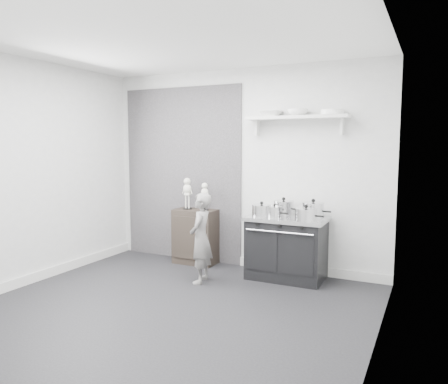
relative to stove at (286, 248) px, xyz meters
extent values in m
plane|color=black|center=(-0.76, -1.48, -0.40)|extent=(4.00, 4.00, 0.00)
cube|color=#BCBCBA|center=(-0.76, 0.32, 0.95)|extent=(4.00, 0.02, 2.70)
cube|color=#BCBCBA|center=(-0.76, -3.28, 0.95)|extent=(4.00, 0.02, 2.70)
cube|color=#BCBCBA|center=(-2.76, -1.48, 0.95)|extent=(0.02, 3.60, 2.70)
cube|color=#BCBCBA|center=(1.24, -1.48, 0.95)|extent=(0.02, 3.60, 2.70)
cube|color=silver|center=(-0.76, -1.48, 2.30)|extent=(4.00, 3.60, 0.02)
cube|color=black|center=(-1.71, 0.31, 0.85)|extent=(1.90, 0.02, 2.50)
cube|color=silver|center=(0.24, 0.30, -0.34)|extent=(2.00, 0.03, 0.12)
cube|color=silver|center=(-2.74, -1.48, -0.34)|extent=(0.03, 3.60, 0.12)
cube|color=silver|center=(0.04, 0.19, 1.62)|extent=(1.30, 0.26, 0.04)
cube|color=silver|center=(-0.51, 0.26, 1.50)|extent=(0.03, 0.12, 0.20)
cube|color=silver|center=(0.59, 0.26, 1.50)|extent=(0.03, 0.12, 0.20)
cube|color=black|center=(0.00, 0.00, -0.03)|extent=(0.93, 0.56, 0.74)
cube|color=silver|center=(0.00, 0.00, 0.37)|extent=(0.98, 0.59, 0.05)
cube|color=black|center=(-0.22, -0.27, -0.01)|extent=(0.39, 0.02, 0.48)
cube|color=black|center=(0.22, -0.27, -0.01)|extent=(0.39, 0.02, 0.48)
cylinder|color=silver|center=(0.00, -0.30, 0.25)|extent=(0.84, 0.02, 0.02)
cylinder|color=black|center=(-0.28, -0.29, 0.33)|extent=(0.04, 0.03, 0.04)
cylinder|color=black|center=(0.00, -0.29, 0.33)|extent=(0.04, 0.03, 0.04)
cylinder|color=black|center=(0.28, -0.29, 0.33)|extent=(0.04, 0.03, 0.04)
cube|color=black|center=(-1.38, 0.13, -0.01)|extent=(0.59, 0.35, 0.77)
imported|color=slate|center=(-0.90, -0.59, 0.15)|extent=(0.34, 0.44, 1.10)
cylinder|color=silver|center=(-0.30, -0.10, 0.46)|extent=(0.24, 0.24, 0.13)
cylinder|color=silver|center=(-0.30, -0.10, 0.53)|extent=(0.25, 0.25, 0.01)
sphere|color=black|center=(-0.30, -0.10, 0.56)|extent=(0.04, 0.04, 0.04)
cylinder|color=black|center=(-0.14, -0.10, 0.46)|extent=(0.10, 0.02, 0.02)
cylinder|color=silver|center=(-0.09, 0.13, 0.47)|extent=(0.25, 0.25, 0.17)
cylinder|color=silver|center=(-0.09, 0.13, 0.57)|extent=(0.26, 0.26, 0.01)
sphere|color=black|center=(-0.09, 0.13, 0.60)|extent=(0.04, 0.04, 0.04)
cylinder|color=black|center=(0.08, 0.13, 0.47)|extent=(0.10, 0.02, 0.02)
cylinder|color=silver|center=(0.31, 0.08, 0.48)|extent=(0.26, 0.26, 0.17)
cylinder|color=silver|center=(0.31, 0.08, 0.57)|extent=(0.27, 0.27, 0.01)
sphere|color=black|center=(0.31, 0.08, 0.60)|extent=(0.05, 0.05, 0.05)
cylinder|color=black|center=(0.48, 0.08, 0.48)|extent=(0.10, 0.02, 0.02)
cylinder|color=silver|center=(0.29, -0.19, 0.46)|extent=(0.25, 0.25, 0.14)
cylinder|color=silver|center=(0.29, -0.19, 0.54)|extent=(0.26, 0.26, 0.01)
sphere|color=black|center=(0.29, -0.19, 0.57)|extent=(0.05, 0.05, 0.05)
cylinder|color=black|center=(0.46, -0.19, 0.46)|extent=(0.10, 0.02, 0.02)
cylinder|color=silver|center=(-0.12, -0.13, 0.45)|extent=(0.18, 0.18, 0.13)
cylinder|color=silver|center=(-0.12, -0.13, 0.52)|extent=(0.18, 0.18, 0.01)
sphere|color=black|center=(-0.12, -0.13, 0.55)|extent=(0.03, 0.03, 0.03)
cylinder|color=black|center=(0.01, -0.13, 0.45)|extent=(0.10, 0.02, 0.02)
imported|color=white|center=(-0.29, 0.19, 1.68)|extent=(0.30, 0.30, 0.07)
imported|color=white|center=(0.05, 0.19, 1.68)|extent=(0.26, 0.26, 0.08)
cylinder|color=white|center=(0.49, 0.19, 1.67)|extent=(0.28, 0.28, 0.06)
camera|label=1|loc=(1.63, -5.16, 1.29)|focal=35.00mm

